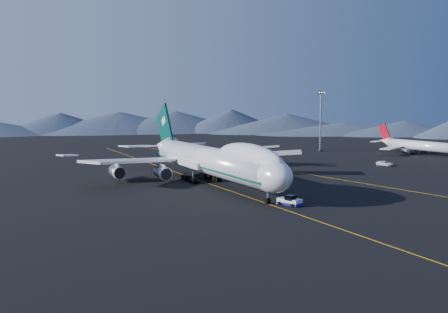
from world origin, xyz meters
name	(u,v)px	position (x,y,z in m)	size (l,w,h in m)	color
ground	(210,184)	(0.00, 0.00, 0.00)	(500.00, 500.00, 0.00)	black
taxiway_line_main	(210,184)	(0.00, 0.00, 0.01)	(0.25, 220.00, 0.01)	orange
taxiway_line_side	(293,172)	(30.00, 10.00, 0.01)	(0.25, 200.00, 0.01)	orange
boeing_747	(210,160)	(0.00, 0.03, 5.81)	(59.62, 72.43, 19.37)	silver
pushback_tug	(290,202)	(3.00, -29.50, 0.63)	(3.79, 5.13, 2.01)	silver
second_jet	(418,145)	(99.59, 30.02, 3.48)	(35.80, 40.44, 11.51)	silver
service_van	(385,163)	(63.24, 8.90, 0.74)	(2.46, 5.34, 1.48)	white
floodlight_mast	(321,121)	(75.53, 58.28, 12.33)	(3.01, 2.26, 24.34)	black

